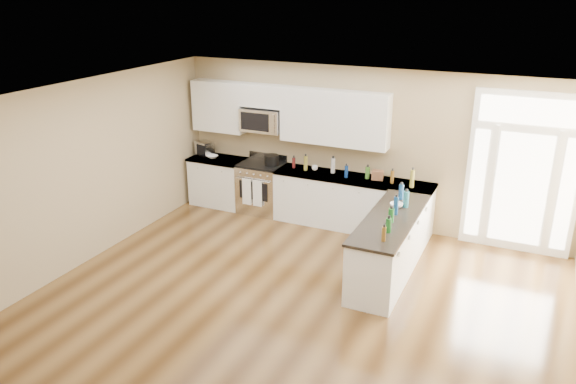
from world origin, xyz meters
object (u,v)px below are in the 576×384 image
(stockpot, at_px, (272,160))
(toaster_oven, at_px, (205,148))
(kitchen_range, at_px, (262,187))
(peninsula_cabinet, at_px, (389,248))

(stockpot, height_order, toaster_oven, toaster_oven)
(kitchen_range, distance_m, toaster_oven, 1.42)
(kitchen_range, xyz_separation_m, toaster_oven, (-1.28, 0.08, 0.60))
(toaster_oven, bearing_deg, kitchen_range, 15.21)
(kitchen_range, bearing_deg, peninsula_cabinet, -26.84)
(stockpot, distance_m, toaster_oven, 1.49)
(peninsula_cabinet, height_order, stockpot, stockpot)
(kitchen_range, bearing_deg, toaster_oven, 176.40)
(peninsula_cabinet, distance_m, stockpot, 3.10)
(peninsula_cabinet, distance_m, toaster_oven, 4.47)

